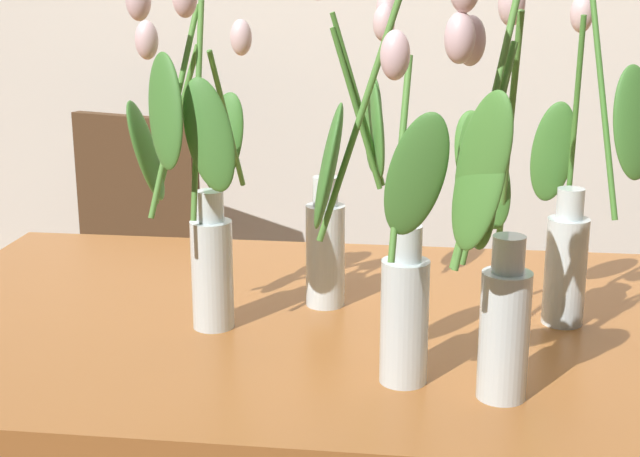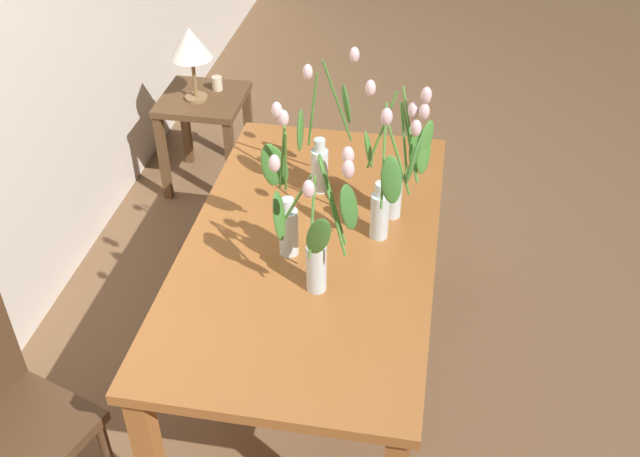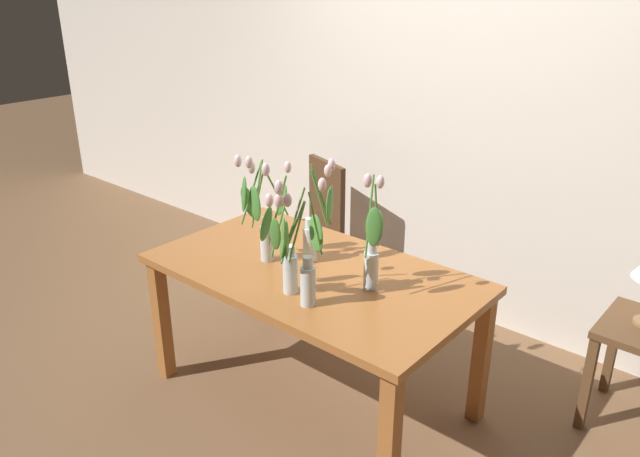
# 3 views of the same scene
# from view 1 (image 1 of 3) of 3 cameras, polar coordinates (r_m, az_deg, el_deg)

# --- Properties ---
(dining_table) EXTENTS (1.60, 0.90, 0.74)m
(dining_table) POSITION_cam_1_polar(r_m,az_deg,el_deg) (1.59, 2.76, -8.76)
(dining_table) COLOR #A3602D
(dining_table) RESTS_ON ground
(tulip_vase_0) EXTENTS (0.20, 0.30, 0.56)m
(tulip_vase_0) POSITION_cam_1_polar(r_m,az_deg,el_deg) (1.45, -7.54, 2.21)
(tulip_vase_0) COLOR silver
(tulip_vase_0) RESTS_ON dining_table
(tulip_vase_1) EXTENTS (0.15, 0.15, 0.54)m
(tulip_vase_1) POSITION_cam_1_polar(r_m,az_deg,el_deg) (1.58, 1.41, 1.55)
(tulip_vase_1) COLOR silver
(tulip_vase_1) RESTS_ON dining_table
(tulip_vase_2) EXTENTS (0.18, 0.22, 0.59)m
(tulip_vase_2) POSITION_cam_1_polar(r_m,az_deg,el_deg) (1.53, 15.61, 0.68)
(tulip_vase_2) COLOR silver
(tulip_vase_2) RESTS_ON dining_table
(tulip_vase_3) EXTENTS (0.21, 0.16, 0.59)m
(tulip_vase_3) POSITION_cam_1_polar(r_m,az_deg,el_deg) (1.24, 4.56, -2.11)
(tulip_vase_3) COLOR silver
(tulip_vase_3) RESTS_ON dining_table
(tulip_vase_4) EXTENTS (0.13, 0.26, 0.58)m
(tulip_vase_4) POSITION_cam_1_polar(r_m,az_deg,el_deg) (1.20, 10.72, -0.65)
(tulip_vase_4) COLOR silver
(tulip_vase_4) RESTS_ON dining_table
(dining_chair) EXTENTS (0.51, 0.51, 0.93)m
(dining_chair) POSITION_cam_1_polar(r_m,az_deg,el_deg) (2.59, -12.50, -2.33)
(dining_chair) COLOR #4C331E
(dining_chair) RESTS_ON ground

